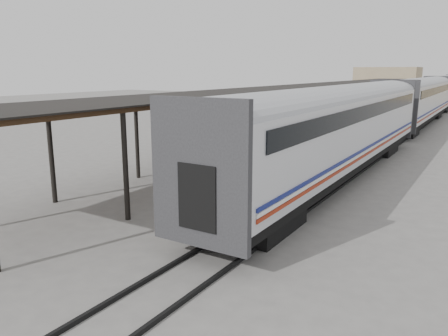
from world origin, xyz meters
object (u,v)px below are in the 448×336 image
Objects in this scene: baggage_cart at (217,199)px; porter at (207,173)px; luggage_tug at (306,132)px; pedestrian at (299,139)px.

porter reaches higher than baggage_cart.
luggage_tug is 19.62m from porter.
pedestrian reaches higher than baggage_cart.
pedestrian is at bearing 101.34° from baggage_cart.
luggage_tug is at bearing 1.92° from porter.
pedestrian reaches higher than luggage_tug.
luggage_tug is 1.04× the size of porter.
porter is at bearing -61.98° from luggage_tug.
baggage_cart is 1.29m from porter.
baggage_cart is 1.34× the size of porter.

